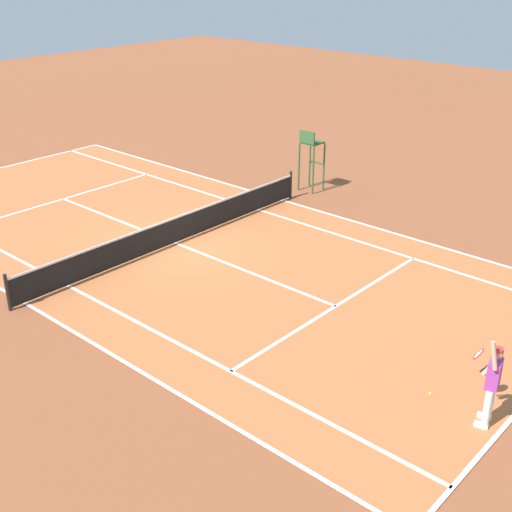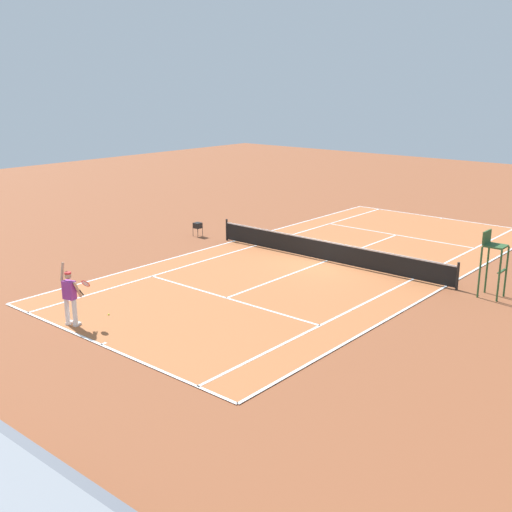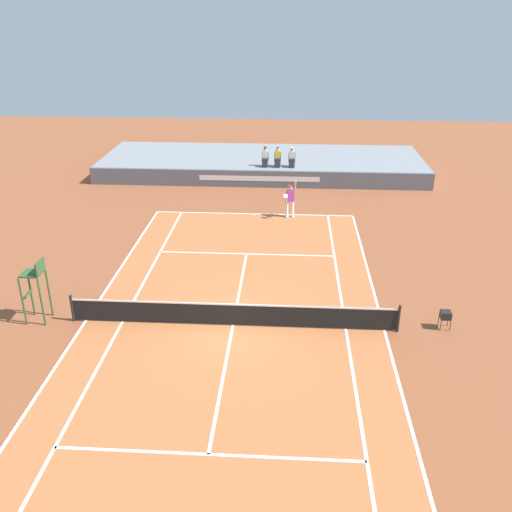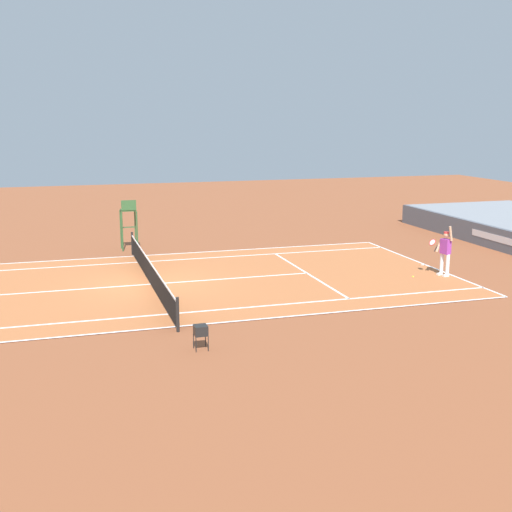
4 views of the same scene
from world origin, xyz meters
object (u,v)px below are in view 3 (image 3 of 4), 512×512
Objects in this scene: spectator_seated_2 at (292,158)px; umpire_chair at (35,283)px; tennis_player at (290,200)px; tennis_ball at (287,225)px; spectator_seated_0 at (265,157)px; ball_hopper at (446,315)px; spectator_seated_1 at (278,157)px.

umpire_chair reaches higher than spectator_seated_2.
tennis_player is 30.63× the size of tennis_ball.
tennis_ball is 13.71m from umpire_chair.
spectator_seated_2 is (1.73, 0.00, 0.00)m from spectator_seated_0.
umpire_chair reaches higher than tennis_player.
spectator_seated_0 is at bearing 104.52° from tennis_player.
umpire_chair reaches higher than spectator_seated_0.
ball_hopper is at bearing 1.27° from umpire_chair.
tennis_player is 12.57m from ball_hopper.
spectator_seated_0 is 19.16m from ball_hopper.
spectator_seated_1 is 7.97m from tennis_ball.
spectator_seated_0 is 0.52× the size of umpire_chair.
spectator_seated_2 is 18.60× the size of tennis_ball.
spectator_seated_0 is 1.73m from spectator_seated_2.
spectator_seated_0 is at bearing 180.00° from spectator_seated_2.
spectator_seated_2 is 7.94m from tennis_ball.
spectator_seated_2 is at bearing 62.88° from umpire_chair.
spectator_seated_0 is 8.08m from tennis_ball.
spectator_seated_1 is at bearing 97.56° from tennis_player.
tennis_ball is (0.72, -7.76, -1.66)m from spectator_seated_1.
spectator_seated_1 is at bearing 0.00° from spectator_seated_0.
spectator_seated_0 is at bearing 112.60° from ball_hopper.
tennis_player is at bearing -75.48° from spectator_seated_0.
spectator_seated_0 reaches higher than tennis_player.
ball_hopper is at bearing -67.40° from spectator_seated_0.
spectator_seated_1 is 0.61× the size of tennis_player.
ball_hopper is (5.82, -9.90, 0.54)m from tennis_ball.
spectator_seated_1 is 1.00× the size of spectator_seated_2.
spectator_seated_2 is 0.52× the size of umpire_chair.
umpire_chair is at bearing -178.73° from ball_hopper.
spectator_seated_2 reaches higher than tennis_player.
tennis_player is at bearing -82.44° from spectator_seated_1.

